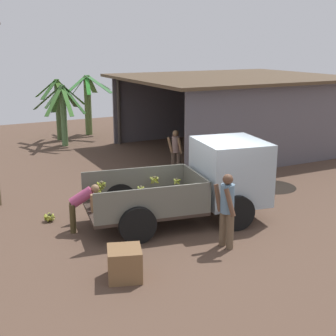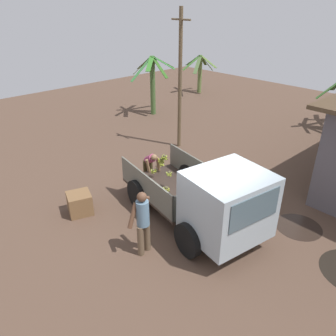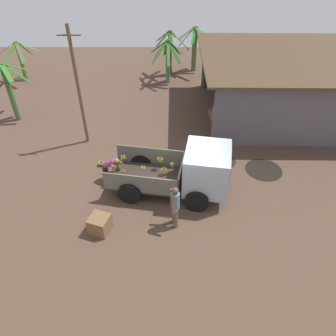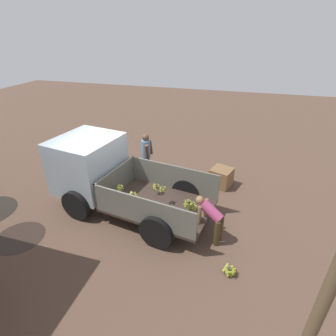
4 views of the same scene
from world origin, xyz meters
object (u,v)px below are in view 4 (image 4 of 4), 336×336
cargo_truck (100,171)px  person_foreground_visitor (146,155)px  banana_bunch_on_ground_0 (230,271)px  banana_bunch_on_ground_1 (229,269)px  wooden_crate_0 (221,177)px  person_worker_loading (212,217)px

cargo_truck → person_foreground_visitor: cargo_truck is taller
person_foreground_visitor → banana_bunch_on_ground_0: bearing=-56.2°
banana_bunch_on_ground_1 → banana_bunch_on_ground_0: bearing=157.6°
person_foreground_visitor → wooden_crate_0: size_ratio=2.62×
person_worker_loading → banana_bunch_on_ground_1: size_ratio=3.92×
cargo_truck → wooden_crate_0: 4.09m
person_foreground_visitor → banana_bunch_on_ground_0: (-3.24, 3.50, -0.86)m
person_worker_loading → banana_bunch_on_ground_1: (-0.57, 1.01, -0.58)m
cargo_truck → person_worker_loading: 3.57m
person_worker_loading → person_foreground_visitor: bearing=-25.4°
cargo_truck → banana_bunch_on_ground_1: size_ratio=16.11×
person_foreground_visitor → banana_bunch_on_ground_1: (-3.20, 3.49, -0.84)m
person_worker_loading → banana_bunch_on_ground_1: bearing=137.3°
person_worker_loading → banana_bunch_on_ground_1: person_worker_loading is taller
cargo_truck → person_worker_loading: size_ratio=4.11×
banana_bunch_on_ground_0 → banana_bunch_on_ground_1: (0.04, -0.02, 0.02)m
banana_bunch_on_ground_0 → wooden_crate_0: size_ratio=0.38×
wooden_crate_0 → person_worker_loading: bearing=90.0°
person_foreground_visitor → wooden_crate_0: (-2.64, -0.29, -0.65)m
person_foreground_visitor → wooden_crate_0: person_foreground_visitor is taller
person_worker_loading → wooden_crate_0: bearing=-72.1°
person_foreground_visitor → banana_bunch_on_ground_0: 4.85m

